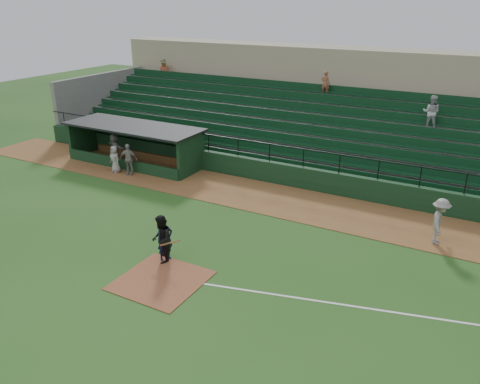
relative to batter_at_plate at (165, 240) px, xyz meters
The scene contains 12 objects.
ground 1.22m from the batter_at_plate, 22.67° to the right, with size 90.00×90.00×0.00m, color #254F19.
warning_track 7.77m from the batter_at_plate, 84.28° to the left, with size 40.00×4.00×0.03m, color brown.
home_plate_dirt 1.76m from the batter_at_plate, 59.80° to the right, with size 3.00×3.00×0.03m, color brown.
foul_line 8.86m from the batter_at_plate, ahead, with size 18.00×0.09×0.01m, color white.
stadium_structure 16.22m from the batter_at_plate, 87.27° to the left, with size 38.00×13.08×6.40m.
dugout 12.89m from the batter_at_plate, 134.19° to the left, with size 8.90×3.20×2.42m.
batter_at_plate is the anchor object (origin of this frame).
umpire 0.18m from the batter_at_plate, 108.43° to the right, with size 0.95×0.74×1.96m, color black.
runner 11.34m from the batter_at_plate, 35.94° to the left, with size 1.29×0.74×2.00m, color gray.
dugout_player_a 10.53m from the batter_at_plate, 138.67° to the left, with size 1.08×0.45×1.84m, color gray.
dugout_player_b 11.21m from the batter_at_plate, 142.29° to the left, with size 0.79×0.51×1.61m, color #A19C96.
dugout_player_c 13.23m from the batter_at_plate, 140.68° to the left, with size 1.71×0.54×1.85m, color gray.
Camera 1 is at (9.89, -12.90, 9.68)m, focal length 36.06 mm.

